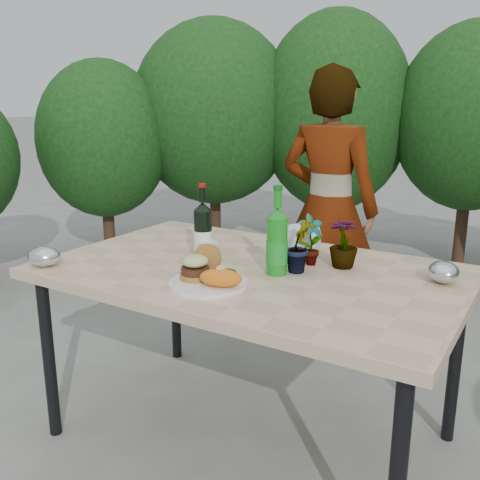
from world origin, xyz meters
The scene contains 18 objects.
ground centered at (0.00, 0.00, 0.00)m, with size 80.00×80.00×0.00m, color slate.
patio_table centered at (0.00, 0.00, 0.69)m, with size 1.60×1.00×0.75m.
shrub_hedge centered at (-0.01, 1.74, 1.13)m, with size 6.78×5.04×2.14m.
dinner_plate centered at (-0.02, -0.26, 0.76)m, with size 0.28×0.28×0.01m, color white.
burger_stack centered at (-0.08, -0.24, 0.81)m, with size 0.11×0.16×0.11m.
sweet_potato centered at (0.04, -0.28, 0.80)m, with size 0.15×0.08×0.06m, color orange.
grilled_veg centered at (-0.01, -0.16, 0.78)m, with size 0.08×0.05×0.03m.
wine_bottle centered at (-0.22, -0.01, 0.87)m, with size 0.08×0.08×0.32m.
sparkling_water centered at (0.12, -0.01, 0.87)m, with size 0.08×0.08×0.34m.
plastic_cup centered at (-0.16, -0.05, 0.80)m, with size 0.07×0.07×0.10m, color white.
seedling_left centered at (0.18, 0.16, 0.85)m, with size 0.11×0.07×0.20m, color #2C5A1F.
seedling_mid centered at (0.17, 0.06, 0.85)m, with size 0.11×0.09×0.20m, color #26501B.
seedling_right centered at (0.30, 0.20, 0.85)m, with size 0.11×0.11×0.20m, color #28581E.
blue_bowl centered at (0.09, 0.27, 0.81)m, with size 0.15×0.15×0.12m, color white.
foil_packet_left centered at (-0.70, -0.41, 0.79)m, with size 0.13×0.11×0.08m, color silver.
foil_packet_right centered at (0.68, 0.21, 0.79)m, with size 0.13×0.11×0.08m, color silver.
person centered at (-0.13, 1.09, 0.79)m, with size 0.57×0.38×1.57m, color #9B6B4D.
terracotta_pot centered at (-1.75, 2.07, 0.07)m, with size 0.17×0.17×0.14m.
Camera 1 is at (1.01, -1.72, 1.38)m, focal length 40.00 mm.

